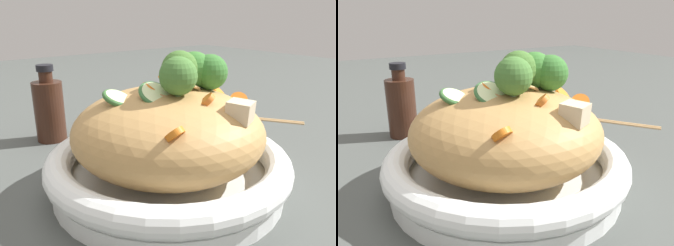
# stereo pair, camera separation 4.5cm
# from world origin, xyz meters

# --- Properties ---
(ground_plane) EXTENTS (3.00, 3.00, 0.00)m
(ground_plane) POSITION_xyz_m (0.00, 0.00, 0.00)
(ground_plane) COLOR #464A47
(serving_bowl) EXTENTS (0.33, 0.33, 0.06)m
(serving_bowl) POSITION_xyz_m (0.00, 0.00, 0.03)
(serving_bowl) COLOR white
(serving_bowl) RESTS_ON ground_plane
(noodle_heap) EXTENTS (0.26, 0.26, 0.13)m
(noodle_heap) POSITION_xyz_m (0.00, -0.00, 0.08)
(noodle_heap) COLOR tan
(noodle_heap) RESTS_ON serving_bowl
(broccoli_florets) EXTENTS (0.10, 0.13, 0.07)m
(broccoli_florets) POSITION_xyz_m (-0.01, -0.03, 0.16)
(broccoli_florets) COLOR #94B976
(broccoli_florets) RESTS_ON serving_bowl
(carrot_coins) EXTENTS (0.17, 0.19, 0.05)m
(carrot_coins) POSITION_xyz_m (-0.01, -0.02, 0.13)
(carrot_coins) COLOR orange
(carrot_coins) RESTS_ON serving_bowl
(zucchini_slices) EXTENTS (0.08, 0.08, 0.03)m
(zucchini_slices) POSITION_xyz_m (0.00, 0.05, 0.14)
(zucchini_slices) COLOR beige
(zucchini_slices) RESTS_ON serving_bowl
(chicken_chunks) EXTENTS (0.15, 0.05, 0.04)m
(chicken_chunks) POSITION_xyz_m (-0.05, -0.04, 0.13)
(chicken_chunks) COLOR beige
(chicken_chunks) RESTS_ON serving_bowl
(soy_sauce_bottle) EXTENTS (0.05, 0.05, 0.14)m
(soy_sauce_bottle) POSITION_xyz_m (0.28, 0.07, 0.06)
(soy_sauce_bottle) COLOR #381E14
(soy_sauce_bottle) RESTS_ON ground_plane
(chopsticks_pair) EXTENTS (0.21, 0.14, 0.01)m
(chopsticks_pair) POSITION_xyz_m (0.13, -0.34, 0.00)
(chopsticks_pair) COLOR tan
(chopsticks_pair) RESTS_ON ground_plane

